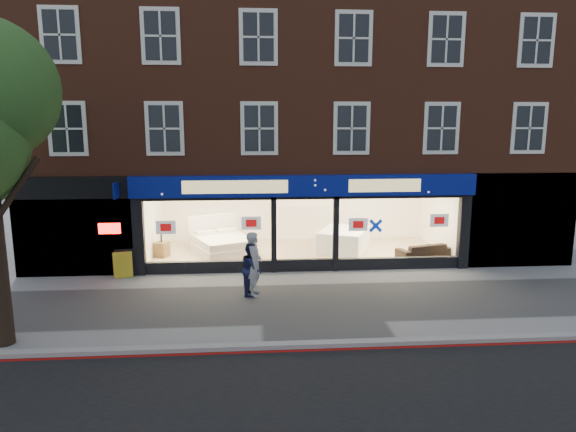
{
  "coord_description": "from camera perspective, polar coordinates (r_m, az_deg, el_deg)",
  "views": [
    {
      "loc": [
        -1.82,
        -13.72,
        5.07
      ],
      "look_at": [
        -0.61,
        2.5,
        2.02
      ],
      "focal_mm": 32.0,
      "sensor_mm": 36.0,
      "label": 1
    }
  ],
  "objects": [
    {
      "name": "pedestrian_grey",
      "position": [
        15.04,
        -3.78,
        -5.31
      ],
      "size": [
        0.51,
        0.73,
        1.89
      ],
      "primitive_type": "imported",
      "rotation": [
        0.0,
        0.0,
        1.48
      ],
      "color": "#9D9FA5",
      "rests_on": "ground"
    },
    {
      "name": "showroom_floor",
      "position": [
        19.71,
        1.18,
        -4.13
      ],
      "size": [
        11.0,
        4.5,
        0.1
      ],
      "primitive_type": "cube",
      "color": "tan",
      "rests_on": "ground"
    },
    {
      "name": "a_board",
      "position": [
        17.55,
        -17.79,
        -5.11
      ],
      "size": [
        0.67,
        0.51,
        0.93
      ],
      "primitive_type": "cube",
      "rotation": [
        0.0,
        0.0,
        0.21
      ],
      "color": "gold",
      "rests_on": "ground"
    },
    {
      "name": "pedestrian_blue",
      "position": [
        15.12,
        -4.04,
        -5.87
      ],
      "size": [
        0.66,
        0.82,
        1.57
      ],
      "primitive_type": "imported",
      "rotation": [
        0.0,
        0.0,
        1.47
      ],
      "color": "#171B41",
      "rests_on": "ground"
    },
    {
      "name": "sofa",
      "position": [
        19.34,
        14.81,
        -3.76
      ],
      "size": [
        2.07,
        1.24,
        0.57
      ],
      "primitive_type": "imported",
      "rotation": [
        0.0,
        0.0,
        3.41
      ],
      "color": "black",
      "rests_on": "showroom_floor"
    },
    {
      "name": "kerb_stone",
      "position": [
        12.06,
        4.96,
        -13.95
      ],
      "size": [
        60.0,
        0.25,
        0.12
      ],
      "primitive_type": "cube",
      "color": "gray",
      "rests_on": "ground"
    },
    {
      "name": "display_bed",
      "position": [
        19.46,
        -7.33,
        -3.13
      ],
      "size": [
        2.73,
        2.94,
        1.34
      ],
      "rotation": [
        0.0,
        0.0,
        0.42
      ],
      "color": "silver",
      "rests_on": "showroom_floor"
    },
    {
      "name": "ground",
      "position": [
        14.74,
        3.14,
        -9.5
      ],
      "size": [
        120.0,
        120.0,
        0.0
      ],
      "primitive_type": "plane",
      "color": "gray",
      "rests_on": "ground"
    },
    {
      "name": "building",
      "position": [
        20.8,
        0.76,
        15.04
      ],
      "size": [
        19.0,
        8.26,
        10.3
      ],
      "color": "brown",
      "rests_on": "ground"
    },
    {
      "name": "kerb_line",
      "position": [
        11.91,
        5.11,
        -14.58
      ],
      "size": [
        60.0,
        0.1,
        0.01
      ],
      "primitive_type": "cube",
      "color": "#8C0A07",
      "rests_on": "ground"
    },
    {
      "name": "mattress_stack",
      "position": [
        19.96,
        6.19,
        -2.66
      ],
      "size": [
        2.32,
        2.54,
        0.81
      ],
      "rotation": [
        0.0,
        0.0,
        -0.43
      ],
      "color": "white",
      "rests_on": "showroom_floor"
    },
    {
      "name": "bedside_table",
      "position": [
        19.49,
        -13.84,
        -3.63
      ],
      "size": [
        0.59,
        0.59,
        0.55
      ],
      "primitive_type": "cube",
      "rotation": [
        0.0,
        0.0,
        -0.42
      ],
      "color": "brown",
      "rests_on": "showroom_floor"
    }
  ]
}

